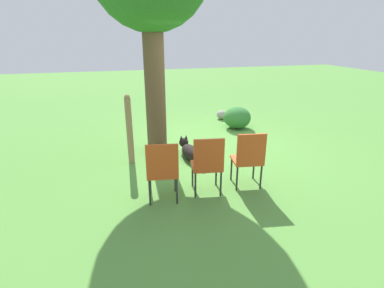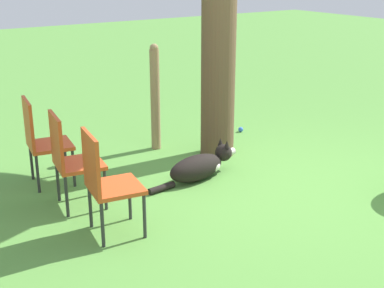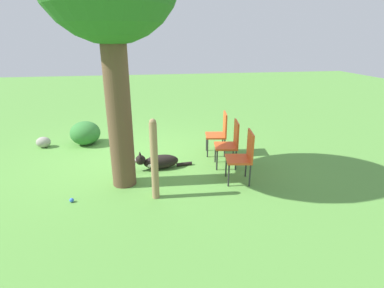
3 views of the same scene
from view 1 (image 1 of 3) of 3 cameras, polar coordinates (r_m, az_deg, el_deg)
ground_plane at (r=6.49m, az=2.50°, el=-0.43°), size 30.00×30.00×0.00m
dog at (r=5.81m, az=-0.45°, el=-1.42°), size 1.16×0.34×0.37m
fence_post at (r=5.57m, az=-11.83°, el=2.73°), size 0.11×0.11×1.30m
red_chair_0 at (r=4.68m, az=10.73°, el=-2.40°), size 0.48×0.50×0.92m
red_chair_1 at (r=4.40m, az=2.97°, el=-3.53°), size 0.48×0.50×0.92m
red_chair_2 at (r=4.22m, az=-5.65°, el=-4.71°), size 0.48×0.50×0.92m
tennis_ball at (r=6.99m, az=-11.77°, el=0.99°), size 0.07×0.07×0.07m
garden_rock at (r=8.61m, az=5.59°, el=5.58°), size 0.32×0.25×0.25m
low_shrub at (r=7.76m, az=8.60°, el=4.99°), size 0.69×0.69×0.55m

